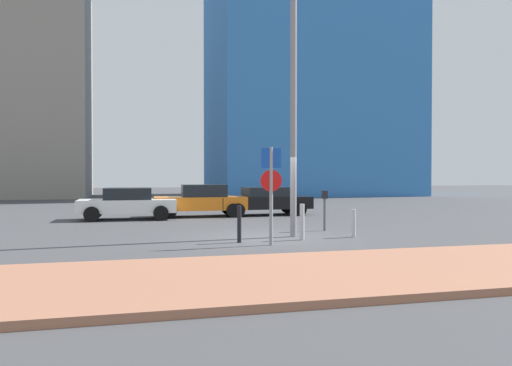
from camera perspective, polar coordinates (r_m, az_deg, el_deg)
name	(u,v)px	position (r m, az deg, el deg)	size (l,w,h in m)	color
ground_plane	(264,238)	(15.85, 0.95, -6.14)	(120.00, 120.00, 0.00)	#424244
sidewalk_brick	(349,272)	(10.16, 10.41, -9.81)	(40.00, 4.32, 0.14)	#9E664C
parked_car_white	(127,203)	(22.69, -14.22, -2.17)	(4.17, 2.13, 1.38)	white
parked_car_orange	(201,200)	(23.63, -6.18, -1.92)	(4.28, 2.05, 1.48)	orange
parked_car_black	(264,200)	(24.33, 0.95, -1.95)	(4.46, 2.07, 1.34)	black
parking_sign_post	(271,184)	(14.05, 1.71, -0.07)	(0.60, 0.10, 2.72)	gray
parking_meter	(325,205)	(17.82, 7.70, -2.43)	(0.18, 0.14, 1.40)	#4C4C51
street_lamp	(293,88)	(16.22, 4.22, 10.62)	(0.70, 0.36, 8.08)	gray
traffic_bollard_near	(239,224)	(14.66, -1.89, -4.62)	(0.12, 0.12, 1.07)	black
traffic_bollard_mid	(302,222)	(15.29, 5.19, -4.37)	(0.14, 0.14, 1.08)	#B7B7BC
traffic_bollard_far	(354,223)	(16.16, 10.90, -4.46)	(0.13, 0.13, 0.87)	#B7B7BC
building_colorful_midrise	(310,30)	(50.18, 6.03, 16.72)	(18.23, 12.05, 31.10)	#3372BF
building_under_construction	(20,89)	(48.13, -24.95, 9.55)	(11.18, 10.37, 18.38)	gray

